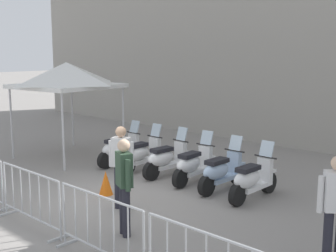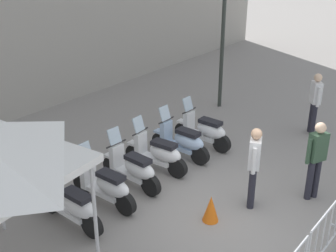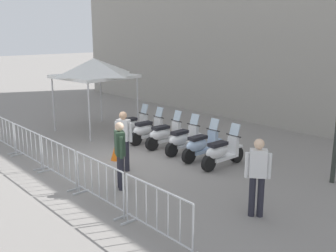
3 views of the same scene
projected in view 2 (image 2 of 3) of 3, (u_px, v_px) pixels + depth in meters
name	position (u px, v px, depth m)	size (l,w,h in m)	color
ground_plane	(229.00, 213.00, 8.78)	(120.00, 120.00, 0.00)	gray
motorcycle_0	(72.00, 205.00, 8.25)	(0.59, 1.72, 1.24)	black
motorcycle_1	(106.00, 186.00, 8.88)	(0.57, 1.73, 1.24)	black
motorcycle_2	(133.00, 168.00, 9.54)	(0.64, 1.72, 1.24)	black
motorcycle_3	(158.00, 153.00, 10.19)	(0.56, 1.72, 1.24)	black
motorcycle_4	(182.00, 141.00, 10.78)	(0.58, 1.72, 1.24)	black
motorcycle_5	(205.00, 130.00, 11.37)	(0.59, 1.72, 1.24)	black
barrier_segment_2	(330.00, 230.00, 7.45)	(1.96, 0.62, 1.07)	#B2B5B7
street_lamp	(224.00, 12.00, 13.05)	(0.36, 0.36, 4.85)	#2D332D
officer_near_row_end	(254.00, 163.00, 8.65)	(0.52, 0.33, 1.73)	#23232D
officer_mid_plaza	(316.00, 156.00, 8.92)	(0.49, 0.37, 1.73)	#23232D
officer_by_barriers	(315.00, 100.00, 11.94)	(0.47, 0.38, 1.73)	#23232D
traffic_cone	(211.00, 208.00, 8.46)	(0.32, 0.32, 0.55)	orange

